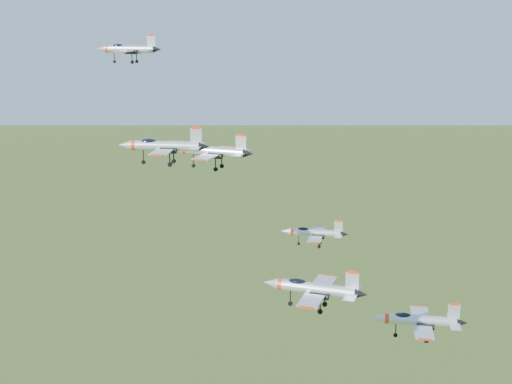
% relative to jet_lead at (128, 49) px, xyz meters
% --- Properties ---
extents(jet_lead, '(11.42, 9.56, 3.06)m').
position_rel_jet_lead_xyz_m(jet_lead, '(0.00, 0.00, 0.00)').
color(jet_lead, silver).
extents(jet_left_high, '(13.84, 11.38, 3.71)m').
position_rel_jet_lead_xyz_m(jet_left_high, '(17.90, -6.29, -14.94)').
color(jet_left_high, silver).
extents(jet_right_high, '(11.97, 10.14, 3.24)m').
position_rel_jet_lead_xyz_m(jet_right_high, '(19.76, -24.81, -10.89)').
color(jet_right_high, silver).
extents(jet_left_low, '(10.46, 8.80, 2.81)m').
position_rel_jet_lead_xyz_m(jet_left_low, '(33.92, -3.59, -27.14)').
color(jet_left_low, silver).
extents(jet_right_low, '(13.48, 11.11, 3.61)m').
position_rel_jet_lead_xyz_m(jet_right_low, '(40.26, -24.57, -27.60)').
color(jet_right_low, silver).
extents(jet_trail, '(13.18, 11.14, 3.55)m').
position_rel_jet_lead_xyz_m(jet_trail, '(51.51, -11.52, -35.52)').
color(jet_trail, silver).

